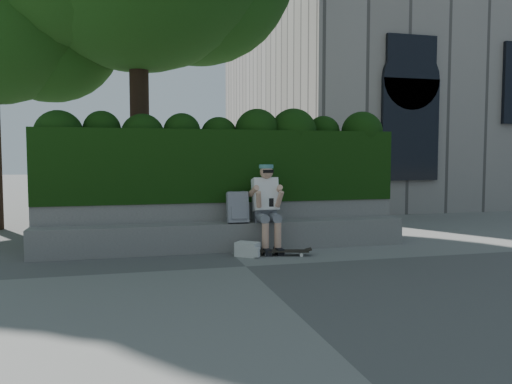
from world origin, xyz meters
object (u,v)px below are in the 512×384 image
object	(u,v)px
person	(266,204)
backpack_ground	(247,249)
backpack_plaid	(238,208)
skateboard	(284,251)

from	to	relation	value
person	backpack_ground	size ratio (longest dim) A/B	4.15
person	backpack_ground	world-z (taller)	person
person	backpack_plaid	bearing A→B (deg)	169.79
backpack_plaid	backpack_ground	distance (m)	0.75
person	backpack_plaid	size ratio (longest dim) A/B	2.81
backpack_plaid	backpack_ground	xyz separation A→B (m)	(0.05, -0.47, -0.59)
person	skateboard	world-z (taller)	person
person	skateboard	xyz separation A→B (m)	(0.15, -0.47, -0.69)
backpack_plaid	skateboard	bearing A→B (deg)	-40.33
person	backpack_plaid	distance (m)	0.46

